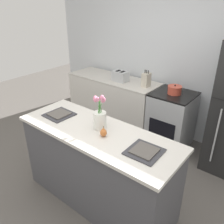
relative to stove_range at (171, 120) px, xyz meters
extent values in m
plane|color=#59544F|center=(-0.10, -1.60, -0.44)|extent=(10.00, 10.00, 0.00)
cube|color=silver|center=(-0.10, 0.40, 0.91)|extent=(5.20, 0.08, 2.70)
cube|color=#4C4C51|center=(-0.10, -1.60, 0.01)|extent=(1.76, 0.62, 0.91)
cube|color=beige|center=(-0.10, -1.60, 0.48)|extent=(1.80, 0.66, 0.03)
cube|color=silver|center=(-1.16, 0.00, -0.01)|extent=(1.68, 0.60, 0.85)
cube|color=beige|center=(-1.16, 0.00, 0.43)|extent=(1.68, 0.60, 0.03)
cube|color=#B2B5B7|center=(0.00, 0.00, -0.01)|extent=(0.60, 0.60, 0.86)
cube|color=black|center=(0.00, 0.00, 0.43)|extent=(0.60, 0.60, 0.02)
cube|color=black|center=(0.00, -0.30, -0.04)|extent=(0.42, 0.01, 0.28)
cylinder|color=#B2B5B7|center=(0.76, -0.34, 0.16)|extent=(0.02, 0.02, 0.76)
cylinder|color=silver|center=(-0.11, -1.53, 0.59)|extent=(0.13, 0.13, 0.18)
cylinder|color=#4C9342|center=(-0.10, -1.54, 0.69)|extent=(0.06, 0.02, 0.29)
ellipsoid|color=pink|center=(-0.07, -1.54, 0.86)|extent=(0.04, 0.04, 0.06)
cylinder|color=#4C9342|center=(-0.10, -1.51, 0.67)|extent=(0.02, 0.06, 0.25)
ellipsoid|color=pink|center=(-0.09, -1.48, 0.81)|extent=(0.04, 0.04, 0.05)
cylinder|color=#4C9342|center=(-0.12, -1.51, 0.66)|extent=(0.03, 0.10, 0.22)
ellipsoid|color=pink|center=(-0.13, -1.47, 0.79)|extent=(0.03, 0.03, 0.05)
cylinder|color=#4C9342|center=(-0.13, -1.53, 0.67)|extent=(0.10, 0.02, 0.24)
ellipsoid|color=pink|center=(-0.17, -1.53, 0.81)|extent=(0.05, 0.05, 0.07)
cylinder|color=#4C9342|center=(-0.12, -1.55, 0.68)|extent=(0.03, 0.05, 0.27)
ellipsoid|color=pink|center=(-0.13, -1.57, 0.83)|extent=(0.03, 0.03, 0.05)
cylinder|color=#4C9342|center=(-0.10, -1.56, 0.69)|extent=(0.02, 0.03, 0.28)
ellipsoid|color=pink|center=(-0.10, -1.57, 0.84)|extent=(0.03, 0.03, 0.05)
ellipsoid|color=#C66B33|center=(0.02, -1.63, 0.54)|extent=(0.07, 0.07, 0.08)
cone|color=#C66B33|center=(0.02, -1.63, 0.58)|extent=(0.04, 0.04, 0.03)
cylinder|color=brown|center=(0.02, -1.63, 0.60)|extent=(0.01, 0.01, 0.02)
cube|color=#333338|center=(-0.68, -1.61, 0.51)|extent=(0.30, 0.30, 0.01)
cube|color=#514C47|center=(-0.68, -1.61, 0.52)|extent=(0.22, 0.22, 0.01)
cube|color=#333338|center=(0.48, -1.61, 0.51)|extent=(0.30, 0.30, 0.01)
cube|color=#514C47|center=(0.48, -1.61, 0.52)|extent=(0.22, 0.22, 0.01)
cube|color=#B7BABC|center=(-0.97, -0.05, 0.53)|extent=(0.26, 0.18, 0.17)
cube|color=black|center=(-1.01, -0.05, 0.61)|extent=(0.05, 0.11, 0.01)
cube|color=black|center=(-0.92, -0.05, 0.61)|extent=(0.05, 0.11, 0.01)
cube|color=black|center=(-1.11, -0.05, 0.55)|extent=(0.02, 0.02, 0.02)
cylinder|color=#CC4C38|center=(0.00, -0.01, 0.49)|extent=(0.20, 0.20, 0.11)
cylinder|color=#CC4C38|center=(0.00, -0.01, 0.55)|extent=(0.21, 0.21, 0.01)
sphere|color=black|center=(0.00, -0.01, 0.57)|extent=(0.02, 0.02, 0.02)
cube|color=beige|center=(-0.49, -0.01, 0.55)|extent=(0.10, 0.14, 0.22)
cylinder|color=black|center=(-0.52, -0.01, 0.69)|extent=(0.01, 0.01, 0.05)
cylinder|color=black|center=(-0.49, -0.01, 0.69)|extent=(0.01, 0.01, 0.05)
cylinder|color=black|center=(-0.46, -0.01, 0.69)|extent=(0.01, 0.01, 0.05)
camera|label=1|loc=(1.34, -3.13, 1.75)|focal=38.00mm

